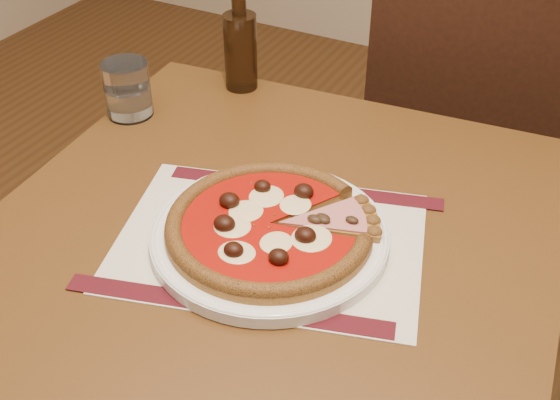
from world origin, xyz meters
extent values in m
cube|color=brown|center=(-0.29, 0.84, 0.73)|extent=(0.87, 0.87, 0.04)
cylinder|color=brown|center=(-0.67, 1.16, 0.35)|extent=(0.05, 0.05, 0.71)
cylinder|color=brown|center=(0.03, 1.22, 0.35)|extent=(0.05, 0.05, 0.71)
cube|color=black|center=(-0.19, 1.64, 0.45)|extent=(0.51, 0.51, 0.04)
cylinder|color=black|center=(-0.04, 1.85, 0.21)|extent=(0.04, 0.04, 0.42)
cylinder|color=black|center=(-0.41, 1.78, 0.21)|extent=(0.04, 0.04, 0.42)
cylinder|color=black|center=(0.03, 1.49, 0.21)|extent=(0.04, 0.04, 0.42)
cylinder|color=black|center=(-0.34, 1.42, 0.21)|extent=(0.04, 0.04, 0.42)
cube|color=black|center=(-0.15, 1.44, 0.69)|extent=(0.44, 0.12, 0.46)
cube|color=beige|center=(-0.28, 0.80, 0.75)|extent=(0.49, 0.40, 0.00)
cylinder|color=white|center=(-0.28, 0.80, 0.76)|extent=(0.33, 0.33, 0.02)
cylinder|color=#A26C27|center=(-0.28, 0.80, 0.78)|extent=(0.29, 0.29, 0.01)
torus|color=brown|center=(-0.28, 0.80, 0.78)|extent=(0.29, 0.29, 0.02)
cylinder|color=#950E07|center=(-0.28, 0.80, 0.78)|extent=(0.24, 0.24, 0.00)
ellipsoid|color=beige|center=(-0.26, 0.85, 0.79)|extent=(0.05, 0.04, 0.01)
ellipsoid|color=beige|center=(-0.32, 0.87, 0.79)|extent=(0.05, 0.04, 0.01)
ellipsoid|color=beige|center=(-0.32, 0.81, 0.79)|extent=(0.05, 0.04, 0.01)
ellipsoid|color=beige|center=(-0.34, 0.76, 0.79)|extent=(0.05, 0.04, 0.01)
ellipsoid|color=beige|center=(-0.28, 0.76, 0.79)|extent=(0.05, 0.04, 0.01)
ellipsoid|color=beige|center=(-0.22, 0.74, 0.79)|extent=(0.05, 0.04, 0.01)
ellipsoid|color=beige|center=(-0.23, 0.80, 0.79)|extent=(0.05, 0.04, 0.01)
ellipsoid|color=black|center=(-0.27, 0.86, 0.80)|extent=(0.03, 0.02, 0.02)
ellipsoid|color=black|center=(-0.33, 0.88, 0.80)|extent=(0.03, 0.02, 0.02)
ellipsoid|color=black|center=(-0.33, 0.81, 0.80)|extent=(0.03, 0.02, 0.02)
ellipsoid|color=black|center=(-0.35, 0.75, 0.80)|extent=(0.03, 0.02, 0.02)
ellipsoid|color=black|center=(-0.28, 0.75, 0.80)|extent=(0.03, 0.02, 0.02)
ellipsoid|color=black|center=(-0.22, 0.73, 0.80)|extent=(0.03, 0.02, 0.02)
ellipsoid|color=black|center=(-0.22, 0.80, 0.80)|extent=(0.03, 0.02, 0.02)
ellipsoid|color=#311E11|center=(-0.22, 0.83, 0.79)|extent=(0.02, 0.01, 0.01)
ellipsoid|color=#311E11|center=(-0.19, 0.86, 0.79)|extent=(0.02, 0.01, 0.01)
ellipsoid|color=#311E11|center=(-0.23, 0.84, 0.79)|extent=(0.02, 0.01, 0.01)
ellipsoid|color=#311E11|center=(-0.21, 0.88, 0.79)|extent=(0.02, 0.01, 0.01)
cylinder|color=white|center=(-0.66, 1.00, 0.80)|extent=(0.08, 0.08, 0.10)
cylinder|color=black|center=(-0.54, 1.18, 0.82)|extent=(0.06, 0.06, 0.14)
cylinder|color=black|center=(-0.54, 1.18, 0.91)|extent=(0.03, 0.03, 0.06)
camera|label=1|loc=(0.08, 0.15, 1.39)|focal=45.00mm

